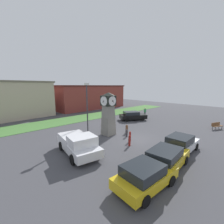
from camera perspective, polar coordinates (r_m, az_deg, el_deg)
name	(u,v)px	position (r m, az deg, el deg)	size (l,w,h in m)	color
ground_plane	(135,139)	(17.15, 8.86, -10.07)	(73.98, 73.98, 0.00)	#424247
clock_tower	(108,113)	(17.77, -1.41, -0.45)	(1.72, 1.81, 5.08)	gray
bollard_near_tower	(127,129)	(18.85, 5.64, -6.42)	(0.30, 0.30, 1.06)	brown
bollard_mid_row	(127,133)	(17.58, 5.59, -7.95)	(0.25, 0.25, 0.88)	#333338
bollard_far_row	(130,136)	(16.19, 6.86, -9.17)	(0.20, 0.20, 1.09)	maroon
bollard_end_row	(129,140)	(15.03, 6.67, -10.66)	(0.22, 0.22, 1.11)	maroon
car_navy_sedan	(145,175)	(9.54, 12.40, -22.54)	(4.09, 2.27, 1.47)	gold
car_near_tower	(166,158)	(11.76, 19.85, -16.21)	(4.70, 2.30, 1.51)	gold
car_by_building	(181,143)	(14.95, 24.67, -10.83)	(4.16, 2.06, 1.50)	silver
car_far_lot	(133,116)	(26.00, 7.84, -1.39)	(4.82, 4.01, 1.48)	black
pickup_truck	(78,143)	(13.50, -12.71, -11.61)	(3.01, 5.42, 1.85)	silver
bench	(217,125)	(24.95, 35.04, -4.17)	(1.68, 1.12, 0.90)	brown
pedestrian_by_cars	(145,112)	(28.92, 12.45, 0.14)	(0.41, 0.26, 1.77)	#3F3F47
street_lamp_near_road	(87,106)	(16.94, -9.45, 2.10)	(0.50, 0.24, 6.14)	#333338
warehouse_blue_far	(1,100)	(31.84, -36.69, 3.54)	(17.12, 7.48, 6.71)	#B7A88E
storefront_low_left	(91,97)	(39.66, -8.01, 5.75)	(19.01, 6.92, 5.97)	maroon
grass_verge_far	(92,116)	(29.31, -7.68, -1.58)	(44.39, 5.25, 0.04)	#477A38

